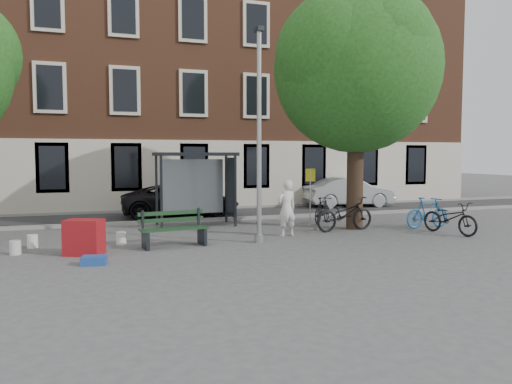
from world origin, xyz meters
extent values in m
plane|color=#4C4C4F|center=(0.00, 0.00, 0.00)|extent=(90.00, 90.00, 0.00)
cube|color=#28282B|center=(0.00, 7.00, 0.01)|extent=(40.00, 4.00, 0.01)
cube|color=gray|center=(0.00, 5.00, 0.06)|extent=(40.00, 0.25, 0.12)
cube|color=gray|center=(0.00, 9.00, 0.06)|extent=(40.00, 0.25, 0.12)
cube|color=brown|center=(0.00, 13.00, 7.00)|extent=(30.00, 8.00, 14.00)
cylinder|color=#9EA0A3|center=(0.00, 0.00, 3.00)|extent=(0.14, 0.14, 6.00)
cylinder|color=#9EA0A3|center=(0.00, 0.00, 0.12)|extent=(0.28, 0.28, 0.24)
cube|color=#1E2328|center=(0.00, 0.00, 6.05)|extent=(0.18, 0.35, 0.12)
cylinder|color=black|center=(4.00, 1.50, 1.70)|extent=(0.56, 0.56, 3.40)
sphere|color=#204815|center=(4.00, 1.50, 5.40)|extent=(5.60, 5.60, 5.60)
sphere|color=#204815|center=(4.90, 1.90, 5.90)|extent=(3.92, 3.92, 3.92)
sphere|color=#204815|center=(3.20, 1.20, 5.70)|extent=(4.20, 4.20, 4.20)
sphere|color=#204815|center=(4.20, 0.60, 6.00)|extent=(3.64, 3.64, 3.64)
cube|color=#1E2328|center=(-2.30, 3.40, 1.25)|extent=(0.08, 0.08, 2.50)
cube|color=#1E2328|center=(0.30, 3.40, 1.25)|extent=(0.08, 0.08, 2.50)
cube|color=#1E2328|center=(-2.30, 4.60, 1.25)|extent=(0.08, 0.08, 2.50)
cube|color=#1E2328|center=(0.30, 4.60, 1.25)|extent=(0.08, 0.08, 2.50)
cube|color=#1E2328|center=(-1.00, 4.00, 2.56)|extent=(2.85, 1.45, 0.12)
cube|color=#8C999E|center=(-1.00, 4.60, 1.38)|extent=(2.34, 0.04, 2.00)
cube|color=#1E2328|center=(0.30, 4.00, 1.38)|extent=(0.12, 1.14, 2.12)
cube|color=#D84C19|center=(0.37, 4.00, 1.38)|extent=(0.02, 0.90, 1.62)
imported|color=silver|center=(1.20, 0.82, 0.88)|extent=(0.70, 0.51, 1.76)
cube|color=#1E2328|center=(-3.23, 0.02, 0.24)|extent=(0.16, 0.60, 0.48)
cube|color=#1E2328|center=(-1.63, 0.22, 0.24)|extent=(0.16, 0.60, 0.48)
cube|color=#19381E|center=(-2.40, -0.07, 0.50)|extent=(1.88, 0.36, 0.04)
cube|color=#19381E|center=(-2.43, 0.12, 0.50)|extent=(1.88, 0.36, 0.04)
cube|color=#19381E|center=(-2.45, 0.31, 0.50)|extent=(1.88, 0.36, 0.04)
cube|color=#19381E|center=(-2.47, 0.42, 0.72)|extent=(1.87, 0.29, 0.11)
cube|color=#19381E|center=(-2.47, 0.42, 0.91)|extent=(1.87, 0.29, 0.11)
imported|color=black|center=(3.43, 1.16, 0.57)|extent=(2.26, 1.02, 1.15)
imported|color=#1B5797|center=(6.50, 0.84, 0.54)|extent=(1.81, 0.61, 1.08)
imported|color=black|center=(6.31, -0.50, 0.52)|extent=(1.13, 2.10, 1.05)
imported|color=black|center=(3.59, 3.11, 0.49)|extent=(1.49, 1.47, 0.98)
imported|color=black|center=(-1.02, 6.83, 0.67)|extent=(4.93, 2.54, 1.33)
imported|color=#A5A9AD|center=(7.46, 7.98, 0.71)|extent=(4.43, 1.84, 1.42)
cube|color=maroon|center=(-4.78, -0.22, 0.45)|extent=(1.07, 0.92, 0.90)
cube|color=#204794|center=(-4.58, -1.50, 0.10)|extent=(0.62, 0.51, 0.20)
cylinder|color=white|center=(-6.13, 1.25, 0.18)|extent=(0.35, 0.35, 0.36)
cylinder|color=silver|center=(-6.45, 0.37, 0.18)|extent=(0.34, 0.34, 0.36)
cylinder|color=white|center=(-3.80, 1.00, 0.18)|extent=(0.33, 0.33, 0.36)
cylinder|color=#9EA0A3|center=(3.00, 2.94, 0.98)|extent=(0.04, 0.04, 1.97)
cube|color=yellow|center=(3.00, 2.94, 1.81)|extent=(0.35, 0.13, 0.46)
camera|label=1|loc=(-4.73, -13.47, 2.54)|focal=35.00mm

